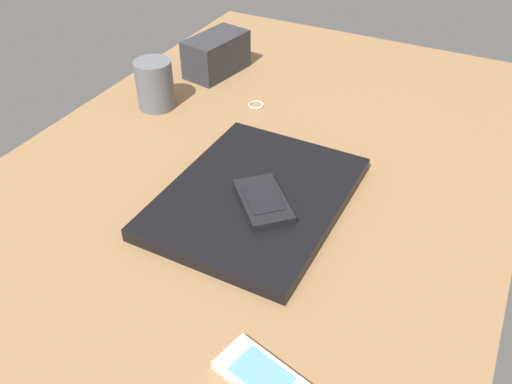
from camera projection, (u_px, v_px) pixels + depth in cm
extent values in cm
cube|color=olive|center=(263.00, 170.00, 89.68)|extent=(120.00, 80.00, 3.00)
cube|color=black|center=(256.00, 197.00, 79.83)|extent=(32.33, 25.17, 2.11)
cube|color=black|center=(263.00, 201.00, 76.54)|extent=(12.11, 11.99, 1.09)
cube|color=black|center=(263.00, 198.00, 76.16)|extent=(8.20, 8.15, 0.14)
cube|color=silver|center=(261.00, 377.00, 56.63)|extent=(7.49, 11.09, 1.07)
cube|color=#5993E0|center=(261.00, 374.00, 56.26)|extent=(5.44, 7.08, 0.14)
torus|color=silver|center=(256.00, 105.00, 103.70)|extent=(3.06, 3.06, 0.36)
cylinder|color=#595B60|center=(155.00, 84.00, 100.80)|extent=(7.06, 7.06, 9.30)
cube|color=#2D2D33|center=(216.00, 54.00, 112.99)|extent=(15.17, 9.92, 8.05)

